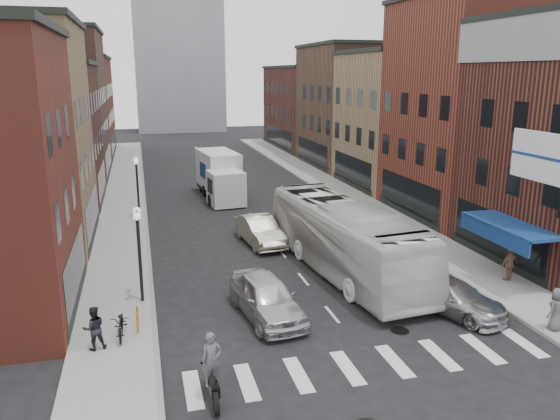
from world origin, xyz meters
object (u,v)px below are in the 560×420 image
object	(u,v)px
sedan_left_near	(267,297)
ped_left_solo	(94,328)
box_truck	(220,176)
ped_right_b	(510,264)
motorcycle_rider	(212,370)
ped_right_c	(557,309)
streetlamp_near	(138,238)
streetlamp_far	(137,177)
billboard_sign	(539,158)
transit_bus	(344,238)
curb_car	(452,297)
sedan_left_far	(260,231)
bike_rack	(138,320)
parked_bicycle	(121,324)

from	to	relation	value
sedan_left_near	ped_left_solo	distance (m)	6.58
box_truck	ped_right_b	world-z (taller)	box_truck
motorcycle_rider	ped_right_c	world-z (taller)	motorcycle_rider
motorcycle_rider	sedan_left_near	world-z (taller)	motorcycle_rider
streetlamp_near	streetlamp_far	xyz separation A→B (m)	(0.00, 14.00, 0.00)
billboard_sign	ped_left_solo	distance (m)	18.38
transit_bus	ped_right_b	size ratio (longest dim) A/B	7.88
curb_car	streetlamp_far	bearing A→B (deg)	99.89
streetlamp_near	streetlamp_far	world-z (taller)	same
sedan_left_near	ped_right_c	bearing A→B (deg)	-29.24
streetlamp_far	box_truck	distance (m)	8.07
motorcycle_rider	sedan_left_far	bearing A→B (deg)	69.56
billboard_sign	curb_car	world-z (taller)	billboard_sign
box_truck	sedan_left_near	distance (m)	21.65
bike_rack	box_truck	bearing A→B (deg)	73.63
transit_bus	sedan_left_far	xyz separation A→B (m)	(-2.98, 5.41, -0.95)
streetlamp_near	ped_left_solo	world-z (taller)	streetlamp_near
box_truck	ped_left_solo	distance (m)	24.22
sedan_left_near	ped_right_c	distance (m)	10.91
sedan_left_far	streetlamp_near	bearing A→B (deg)	-141.04
sedan_left_near	billboard_sign	bearing A→B (deg)	-12.27
billboard_sign	curb_car	distance (m)	6.68
streetlamp_near	bike_rack	distance (m)	3.59
ped_right_b	motorcycle_rider	bearing A→B (deg)	12.83
sedan_left_near	sedan_left_far	world-z (taller)	sedan_left_near
bike_rack	billboard_sign	bearing A→B (deg)	-2.83
streetlamp_far	curb_car	size ratio (longest dim) A/B	0.88
sedan_left_near	ped_right_b	world-z (taller)	ped_right_b
parked_bicycle	ped_right_c	xyz separation A→B (m)	(15.70, -3.50, 0.35)
billboard_sign	transit_bus	xyz separation A→B (m)	(-6.41, 4.94, -4.39)
streetlamp_near	sedan_left_far	bearing A→B (deg)	46.08
streetlamp_far	motorcycle_rider	xyz separation A→B (m)	(1.93, -21.74, -1.88)
streetlamp_far	transit_bus	size ratio (longest dim) A/B	0.33
sedan_left_far	ped_right_b	size ratio (longest dim) A/B	3.01
transit_bus	curb_car	world-z (taller)	transit_bus
sedan_left_far	ped_right_c	size ratio (longest dim) A/B	2.92
parked_bicycle	ped_right_c	world-z (taller)	ped_right_c
box_truck	ped_left_solo	world-z (taller)	box_truck
streetlamp_far	sedan_left_far	bearing A→B (deg)	-47.28
bike_rack	ped_right_b	distance (m)	16.67
box_truck	ped_left_solo	xyz separation A→B (m)	(-7.83, -22.91, -0.79)
transit_bus	parked_bicycle	xyz separation A→B (m)	(-10.35, -4.55, -1.12)
bike_rack	sedan_left_near	distance (m)	5.01
curb_car	ped_left_solo	xyz separation A→B (m)	(-13.81, 0.14, 0.26)
bike_rack	ped_left_solo	xyz separation A→B (m)	(-1.44, -1.16, 0.39)
streetlamp_far	ped_right_c	world-z (taller)	streetlamp_far
streetlamp_far	ped_right_c	bearing A→B (deg)	-54.09
sedan_left_far	curb_car	world-z (taller)	sedan_left_far
ped_left_solo	ped_right_c	bearing A→B (deg)	157.99
parked_bicycle	transit_bus	bearing A→B (deg)	24.68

